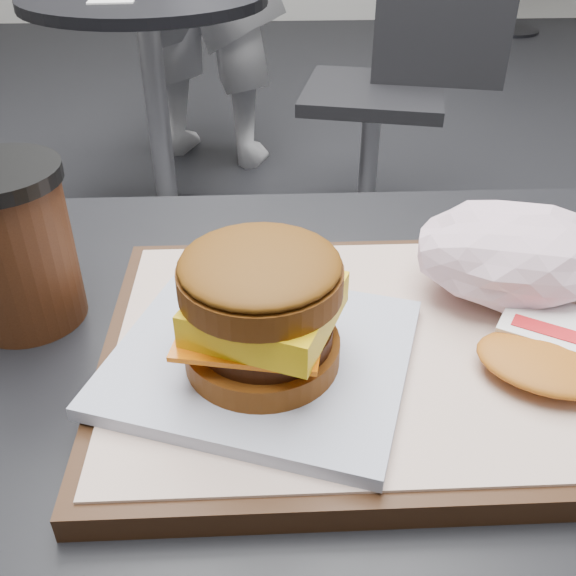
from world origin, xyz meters
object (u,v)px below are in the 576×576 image
Objects in this scene: breakfast_sandwich at (262,321)px; crumpled_wrapper at (515,254)px; customer_table at (308,547)px; coffee_cup at (12,242)px; neighbor_table at (152,65)px; neighbor_chair at (397,77)px; serving_tray at (373,349)px; hash_brown at (558,348)px.

breakfast_sandwich is 0.21m from crumpled_wrapper.
crumpled_wrapper is at bearing 27.02° from customer_table.
coffee_cup is (-0.18, 0.09, 0.01)m from breakfast_sandwich.
neighbor_chair reaches higher than neighbor_table.
serving_tray is 0.43× the size of neighbor_chair.
breakfast_sandwich reaches higher than neighbor_chair.
hash_brown is 0.18× the size of neighbor_table.
breakfast_sandwich is 1.58× the size of crumpled_wrapper.
neighbor_chair is at bearing 77.91° from serving_tray.
neighbor_table is at bearing 101.98° from customer_table.
serving_tray is 2.56× the size of crumpled_wrapper.
coffee_cup is at bearing 152.70° from breakfast_sandwich.
neighbor_table is (-0.13, 1.56, -0.29)m from coffee_cup.
coffee_cup is at bearing 157.31° from customer_table.
neighbor_chair is at bearing 68.60° from coffee_cup.
serving_tray is at bearing 28.63° from customer_table.
breakfast_sandwich is 1.71m from neighbor_table.
coffee_cup is at bearing 165.79° from serving_tray.
neighbor_chair is at bearing 76.60° from customer_table.
coffee_cup reaches higher than crumpled_wrapper.
breakfast_sandwich is at bearing -27.30° from coffee_cup.
coffee_cup reaches higher than neighbor_table.
breakfast_sandwich is at bearing -156.28° from crumpled_wrapper.
neighbor_chair is (0.23, 1.56, -0.31)m from crumpled_wrapper.
breakfast_sandwich reaches higher than serving_tray.
crumpled_wrapper is (0.16, 0.08, 0.24)m from customer_table.
customer_table is at bearing -103.40° from neighbor_chair.
serving_tray reaches higher than customer_table.
neighbor_chair is (0.23, 1.64, -0.29)m from hash_brown.
customer_table is at bearing 6.29° from breakfast_sandwich.
neighbor_chair is (0.39, 1.64, -0.07)m from customer_table.
serving_tray is 1.67m from neighbor_chair.
coffee_cup is 0.17× the size of neighbor_table.
hash_brown is at bearing -0.21° from breakfast_sandwich.
customer_table is 1.68m from neighbor_chair.
coffee_cup is at bearing -85.09° from neighbor_table.
crumpled_wrapper reaches higher than customer_table.
hash_brown is 0.91× the size of crumpled_wrapper.
crumpled_wrapper reaches higher than hash_brown.
neighbor_table is at bearing 178.95° from neighbor_chair.
crumpled_wrapper is 0.17× the size of neighbor_chair.
customer_table is 0.34m from coffee_cup.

